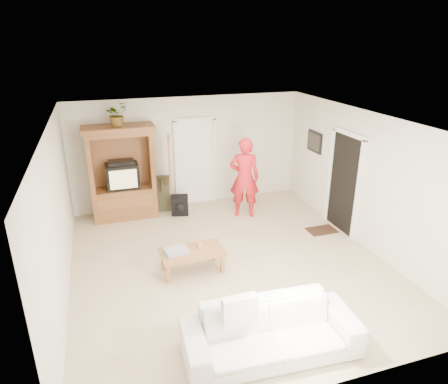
% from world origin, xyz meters
% --- Properties ---
extents(floor, '(6.00, 6.00, 0.00)m').
position_xyz_m(floor, '(0.00, 0.00, 0.00)').
color(floor, tan).
rests_on(floor, ground).
extents(ceiling, '(6.00, 6.00, 0.00)m').
position_xyz_m(ceiling, '(0.00, 0.00, 2.60)').
color(ceiling, white).
rests_on(ceiling, floor).
extents(wall_back, '(5.50, 0.00, 5.50)m').
position_xyz_m(wall_back, '(0.00, 3.00, 1.30)').
color(wall_back, silver).
rests_on(wall_back, floor).
extents(wall_front, '(5.50, 0.00, 5.50)m').
position_xyz_m(wall_front, '(0.00, -3.00, 1.30)').
color(wall_front, silver).
rests_on(wall_front, floor).
extents(wall_left, '(0.00, 6.00, 6.00)m').
position_xyz_m(wall_left, '(-2.75, 0.00, 1.30)').
color(wall_left, silver).
rests_on(wall_left, floor).
extents(wall_right, '(0.00, 6.00, 6.00)m').
position_xyz_m(wall_right, '(2.75, 0.00, 1.30)').
color(wall_right, silver).
rests_on(wall_right, floor).
extents(armoire, '(1.82, 1.14, 2.10)m').
position_xyz_m(armoire, '(-1.58, 2.66, 0.91)').
color(armoire, brown).
rests_on(armoire, floor).
extents(door_back, '(0.85, 0.05, 2.04)m').
position_xyz_m(door_back, '(0.15, 2.97, 1.02)').
color(door_back, white).
rests_on(door_back, floor).
extents(doorway_right, '(0.05, 0.90, 2.04)m').
position_xyz_m(doorway_right, '(2.73, 0.60, 1.02)').
color(doorway_right, black).
rests_on(doorway_right, floor).
extents(framed_picture, '(0.03, 0.60, 0.48)m').
position_xyz_m(framed_picture, '(2.73, 1.90, 1.60)').
color(framed_picture, black).
rests_on(framed_picture, wall_right).
extents(doormat, '(0.60, 0.40, 0.02)m').
position_xyz_m(doormat, '(2.30, 0.60, 0.01)').
color(doormat, '#382316').
rests_on(doormat, floor).
extents(plant, '(0.60, 0.59, 0.50)m').
position_xyz_m(plant, '(-1.60, 2.63, 2.35)').
color(plant, '#4C7238').
rests_on(plant, armoire).
extents(man, '(0.78, 0.65, 1.83)m').
position_xyz_m(man, '(1.00, 1.87, 0.92)').
color(man, red).
rests_on(man, floor).
extents(sofa, '(2.31, 1.02, 0.66)m').
position_xyz_m(sofa, '(-0.19, -2.29, 0.33)').
color(sofa, silver).
rests_on(sofa, floor).
extents(coffee_table, '(1.11, 0.62, 0.41)m').
position_xyz_m(coffee_table, '(-0.69, -0.07, 0.36)').
color(coffee_table, '#9B6135').
rests_on(coffee_table, floor).
extents(towel, '(0.42, 0.34, 0.08)m').
position_xyz_m(towel, '(-0.97, -0.07, 0.45)').
color(towel, '#E94D58').
rests_on(towel, coffee_table).
extents(candle, '(0.08, 0.08, 0.10)m').
position_xyz_m(candle, '(-0.54, -0.02, 0.46)').
color(candle, tan).
rests_on(candle, coffee_table).
extents(backpack_black, '(0.42, 0.30, 0.47)m').
position_xyz_m(backpack_black, '(-0.41, 2.32, 0.24)').
color(backpack_black, black).
rests_on(backpack_black, floor).
extents(backpack_olive, '(0.47, 0.39, 0.80)m').
position_xyz_m(backpack_olive, '(-0.74, 2.79, 0.40)').
color(backpack_olive, '#47442B').
rests_on(backpack_olive, floor).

